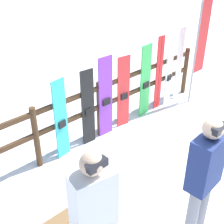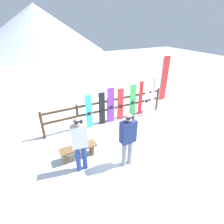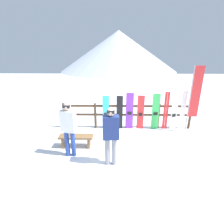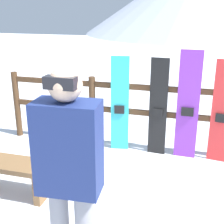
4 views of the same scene
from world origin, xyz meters
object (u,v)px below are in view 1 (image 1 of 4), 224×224
snowboard_purple (106,98)px  snowboard_green (145,82)px  person_navy (204,174)px  snowboard_red (123,93)px  snowboard_white (169,74)px  ski_pair_white (179,64)px  person_white (94,212)px  snowboard_cyan (61,120)px  rental_flag (202,33)px  ski_pair_red (159,74)px  snowboard_black_stripe (88,108)px

snowboard_purple → snowboard_green: (1.08, -0.00, -0.02)m
person_navy → snowboard_purple: person_navy is taller
snowboard_red → snowboard_green: (0.62, 0.00, 0.04)m
snowboard_white → person_navy: bearing=-135.9°
ski_pair_white → person_white: bearing=-153.8°
person_navy → ski_pair_white: person_navy is taller
snowboard_cyan → snowboard_purple: snowboard_purple is taller
snowboard_cyan → ski_pair_white: (3.18, 0.00, 0.11)m
rental_flag → ski_pair_red: bearing=160.1°
person_white → snowboard_red: person_white is taller
snowboard_cyan → ski_pair_red: bearing=0.1°
snowboard_cyan → snowboard_green: bearing=0.0°
snowboard_purple → snowboard_white: snowboard_purple is taller
snowboard_white → ski_pair_white: size_ratio=0.84×
person_navy → snowboard_purple: bearing=73.9°
person_navy → rental_flag: 3.83m
snowboard_black_stripe → ski_pair_white: bearing=0.1°
person_navy → snowboard_white: bearing=44.1°
snowboard_black_stripe → ski_pair_white: (2.61, 0.00, 0.11)m
snowboard_black_stripe → person_navy: bearing=-97.0°
snowboard_white → ski_pair_white: 0.38m
snowboard_green → ski_pair_red: size_ratio=0.95×
snowboard_black_stripe → ski_pair_red: 1.92m
person_white → snowboard_white: size_ratio=1.26×
rental_flag → ski_pair_white: bearing=122.0°
snowboard_cyan → snowboard_white: 2.83m
person_white → snowboard_green: person_white is taller
snowboard_red → rental_flag: bearing=-9.4°
snowboard_cyan → snowboard_white: bearing=-0.0°
snowboard_cyan → ski_pair_red: (2.49, 0.00, 0.09)m
person_navy → person_white: person_white is taller
person_navy → snowboard_cyan: person_navy is taller
ski_pair_red → snowboard_white: (0.34, -0.00, -0.12)m
rental_flag → snowboard_red: bearing=170.6°
snowboard_red → snowboard_green: size_ratio=0.95×
person_white → ski_pair_red: 4.08m
person_white → ski_pair_red: (3.51, 2.07, -0.22)m
snowboard_red → person_navy: bearing=-115.3°
snowboard_black_stripe → rental_flag: rental_flag is taller
snowboard_black_stripe → person_white: bearing=-127.6°
snowboard_red → snowboard_white: (1.39, -0.00, -0.03)m
snowboard_green → snowboard_white: bearing=-0.0°
snowboard_cyan → snowboard_black_stripe: bearing=0.0°
person_navy → rental_flag: rental_flag is taller
person_navy → snowboard_cyan: bearing=96.1°
snowboard_purple → snowboard_white: size_ratio=1.13×
snowboard_cyan → snowboard_green: 2.06m
rental_flag → snowboard_purple: bearing=172.4°
person_white → ski_pair_white: 4.68m
person_white → snowboard_cyan: size_ratio=1.22×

